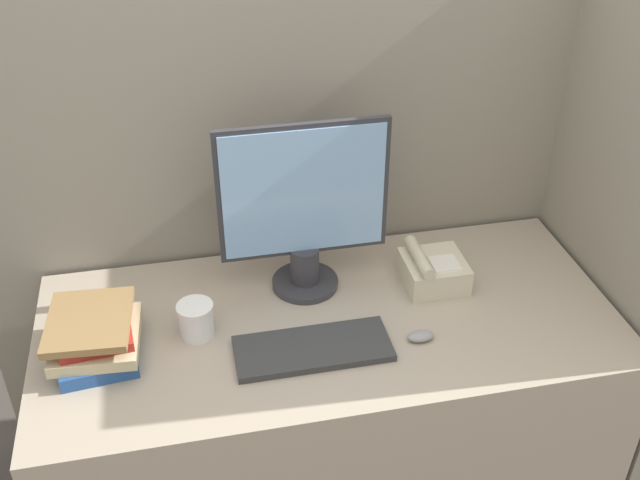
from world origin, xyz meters
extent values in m
cube|color=gray|center=(0.00, 0.77, 0.89)|extent=(2.01, 0.04, 1.77)
cube|color=gray|center=(0.84, 0.40, 0.89)|extent=(0.04, 0.80, 1.77)
cube|color=tan|center=(0.00, 0.37, 0.37)|extent=(1.61, 0.74, 0.74)
cylinder|color=#333338|center=(-0.04, 0.53, 0.75)|extent=(0.19, 0.19, 0.02)
cylinder|color=#333338|center=(-0.04, 0.53, 0.81)|extent=(0.08, 0.08, 0.11)
cube|color=#333338|center=(-0.04, 0.54, 1.06)|extent=(0.48, 0.02, 0.40)
cube|color=#8CB7E5|center=(-0.04, 0.53, 1.06)|extent=(0.45, 0.01, 0.37)
cube|color=#333333|center=(-0.07, 0.24, 0.75)|extent=(0.41, 0.17, 0.02)
ellipsoid|color=gray|center=(0.22, 0.23, 0.75)|extent=(0.07, 0.04, 0.03)
cylinder|color=white|center=(-0.36, 0.38, 0.78)|extent=(0.09, 0.09, 0.09)
cylinder|color=white|center=(-0.36, 0.38, 0.83)|extent=(0.10, 0.10, 0.01)
cube|color=#264C8C|center=(-0.63, 0.35, 0.76)|extent=(0.22, 0.27, 0.04)
cube|color=#C6B78C|center=(-0.62, 0.35, 0.79)|extent=(0.23, 0.25, 0.03)
cube|color=maroon|center=(-0.62, 0.36, 0.82)|extent=(0.20, 0.24, 0.03)
cube|color=olive|center=(-0.63, 0.35, 0.85)|extent=(0.23, 0.26, 0.02)
cube|color=beige|center=(0.34, 0.47, 0.78)|extent=(0.18, 0.17, 0.08)
cube|color=white|center=(0.36, 0.44, 0.82)|extent=(0.08, 0.08, 0.00)
cylinder|color=beige|center=(0.29, 0.47, 0.84)|extent=(0.04, 0.18, 0.04)
camera|label=1|loc=(-0.36, -1.21, 2.08)|focal=42.00mm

